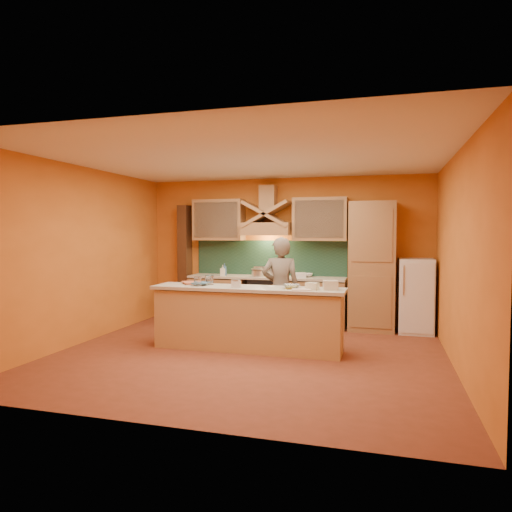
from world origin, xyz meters
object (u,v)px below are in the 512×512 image
(stove, at_px, (266,301))
(person, at_px, (281,289))
(kitchen_scale, at_px, (236,284))
(mixing_bowl, at_px, (292,286))
(fridge, at_px, (416,296))

(stove, distance_m, person, 1.41)
(kitchen_scale, height_order, mixing_bowl, kitchen_scale)
(stove, height_order, fridge, fridge)
(kitchen_scale, distance_m, mixing_bowl, 0.82)
(person, distance_m, kitchen_scale, 0.96)
(mixing_bowl, bearing_deg, kitchen_scale, -172.27)
(person, distance_m, mixing_bowl, 0.78)
(fridge, bearing_deg, kitchen_scale, -142.29)
(stove, distance_m, mixing_bowl, 2.18)
(stove, xyz_separation_m, person, (0.56, -1.23, 0.39))
(stove, bearing_deg, fridge, 0.00)
(person, xyz_separation_m, kitchen_scale, (-0.49, -0.81, 0.16))
(person, xyz_separation_m, mixing_bowl, (0.32, -0.70, 0.13))
(stove, xyz_separation_m, fridge, (2.70, 0.00, 0.20))
(person, bearing_deg, mixing_bowl, 107.28)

